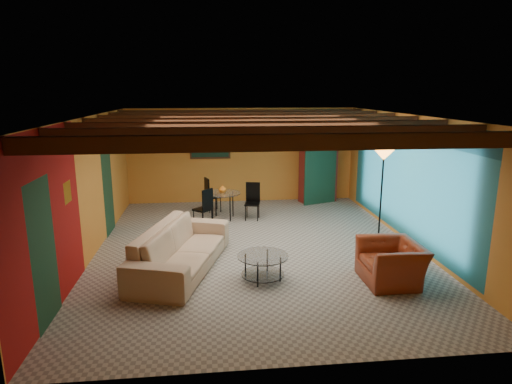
{
  "coord_description": "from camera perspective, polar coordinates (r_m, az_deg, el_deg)",
  "views": [
    {
      "loc": [
        -0.96,
        -8.48,
        3.2
      ],
      "look_at": [
        0.0,
        0.2,
        1.15
      ],
      "focal_mm": 30.67,
      "sensor_mm": 36.0,
      "label": 1
    }
  ],
  "objects": [
    {
      "name": "room",
      "position": [
        8.69,
        0.07,
        7.66
      ],
      "size": [
        6.52,
        8.01,
        2.71
      ],
      "color": "gray",
      "rests_on": "ground"
    },
    {
      "name": "sofa",
      "position": [
        8.08,
        -9.7,
        -7.22
      ],
      "size": [
        1.83,
        2.96,
        0.81
      ],
      "primitive_type": "imported",
      "rotation": [
        0.0,
        0.0,
        1.28
      ],
      "color": "tan",
      "rests_on": "ground"
    },
    {
      "name": "armchair",
      "position": [
        7.83,
        17.23,
        -8.78
      ],
      "size": [
        0.93,
        1.07,
        0.69
      ],
      "primitive_type": "imported",
      "rotation": [
        0.0,
        0.0,
        -1.57
      ],
      "color": "maroon",
      "rests_on": "ground"
    },
    {
      "name": "coffee_table",
      "position": [
        7.62,
        0.88,
        -9.77
      ],
      "size": [
        1.14,
        1.14,
        0.45
      ],
      "primitive_type": null,
      "rotation": [
        0.0,
        0.0,
        0.39
      ],
      "color": "white",
      "rests_on": "ground"
    },
    {
      "name": "dining_table",
      "position": [
        11.06,
        -4.36,
        -1.14
      ],
      "size": [
        2.14,
        2.14,
        0.94
      ],
      "primitive_type": null,
      "rotation": [
        0.0,
        0.0,
        -0.21
      ],
      "color": "silver",
      "rests_on": "ground"
    },
    {
      "name": "armoire",
      "position": [
        12.8,
        8.11,
        2.65
      ],
      "size": [
        1.12,
        0.81,
        1.77
      ],
      "primitive_type": "cube",
      "rotation": [
        0.0,
        0.0,
        0.35
      ],
      "color": "maroon",
      "rests_on": "ground"
    },
    {
      "name": "floor_lamp",
      "position": [
        9.59,
        16.0,
        -0.55
      ],
      "size": [
        0.54,
        0.54,
        2.01
      ],
      "primitive_type": null,
      "rotation": [
        0.0,
        0.0,
        0.4
      ],
      "color": "black",
      "rests_on": "ground"
    },
    {
      "name": "ceiling_fan",
      "position": [
        8.58,
        0.15,
        7.59
      ],
      "size": [
        1.5,
        1.5,
        0.44
      ],
      "primitive_type": null,
      "color": "#472614",
      "rests_on": "ceiling"
    },
    {
      "name": "painting",
      "position": [
        12.54,
        -6.02,
        6.02
      ],
      "size": [
        1.05,
        0.03,
        0.65
      ],
      "primitive_type": "cube",
      "color": "black",
      "rests_on": "wall_back"
    },
    {
      "name": "potted_plant",
      "position": [
        12.64,
        8.27,
        7.62
      ],
      "size": [
        0.41,
        0.36,
        0.45
      ],
      "primitive_type": "imported",
      "rotation": [
        0.0,
        0.0,
        0.01
      ],
      "color": "#26661E",
      "rests_on": "armoire"
    },
    {
      "name": "vase",
      "position": [
        10.94,
        -4.41,
        1.76
      ],
      "size": [
        0.25,
        0.25,
        0.2
      ],
      "primitive_type": "imported",
      "rotation": [
        0.0,
        0.0,
        -0.39
      ],
      "color": "orange",
      "rests_on": "dining_table"
    }
  ]
}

